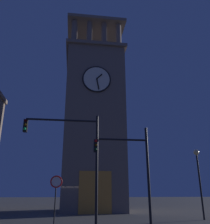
{
  "coord_description": "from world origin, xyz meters",
  "views": [
    {
      "loc": [
        0.18,
        25.77,
        1.91
      ],
      "look_at": [
        -3.64,
        -2.77,
        11.57
      ],
      "focal_mm": 38.8,
      "sensor_mm": 36.0,
      "label": 1
    }
  ],
  "objects_px": {
    "traffic_signal_mid": "(131,162)",
    "no_horn_sign": "(56,186)",
    "clocktower": "(93,124)",
    "traffic_signal_far": "(74,149)",
    "street_lamp": "(198,170)"
  },
  "relations": [
    {
      "from": "clocktower",
      "to": "traffic_signal_far",
      "type": "bearing_deg",
      "value": 80.96
    },
    {
      "from": "clocktower",
      "to": "traffic_signal_far",
      "type": "xyz_separation_m",
      "value": [
        2.27,
        14.26,
        -5.59
      ]
    },
    {
      "from": "traffic_signal_mid",
      "to": "street_lamp",
      "type": "distance_m",
      "value": 7.74
    },
    {
      "from": "clocktower",
      "to": "no_horn_sign",
      "type": "height_order",
      "value": "clocktower"
    },
    {
      "from": "street_lamp",
      "to": "no_horn_sign",
      "type": "distance_m",
      "value": 11.21
    },
    {
      "from": "street_lamp",
      "to": "traffic_signal_far",
      "type": "bearing_deg",
      "value": 23.36
    },
    {
      "from": "clocktower",
      "to": "street_lamp",
      "type": "xyz_separation_m",
      "value": [
        -7.66,
        9.97,
        -6.29
      ]
    },
    {
      "from": "clocktower",
      "to": "street_lamp",
      "type": "height_order",
      "value": "clocktower"
    },
    {
      "from": "traffic_signal_far",
      "to": "street_lamp",
      "type": "relative_size",
      "value": 1.22
    },
    {
      "from": "traffic_signal_far",
      "to": "street_lamp",
      "type": "bearing_deg",
      "value": -156.64
    },
    {
      "from": "traffic_signal_far",
      "to": "no_horn_sign",
      "type": "height_order",
      "value": "traffic_signal_far"
    },
    {
      "from": "traffic_signal_mid",
      "to": "no_horn_sign",
      "type": "distance_m",
      "value": 5.17
    },
    {
      "from": "traffic_signal_mid",
      "to": "no_horn_sign",
      "type": "bearing_deg",
      "value": -26.97
    },
    {
      "from": "traffic_signal_far",
      "to": "no_horn_sign",
      "type": "distance_m",
      "value": 3.27
    },
    {
      "from": "street_lamp",
      "to": "no_horn_sign",
      "type": "height_order",
      "value": "street_lamp"
    }
  ]
}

